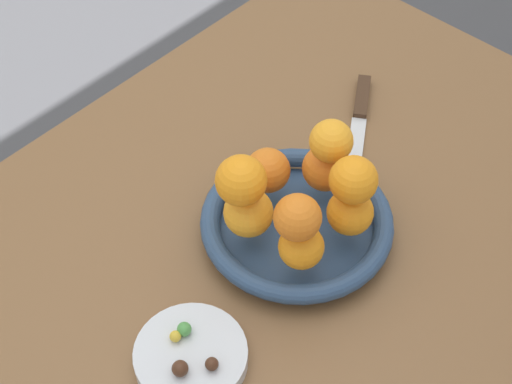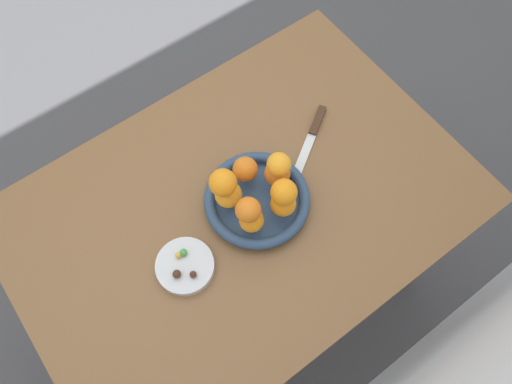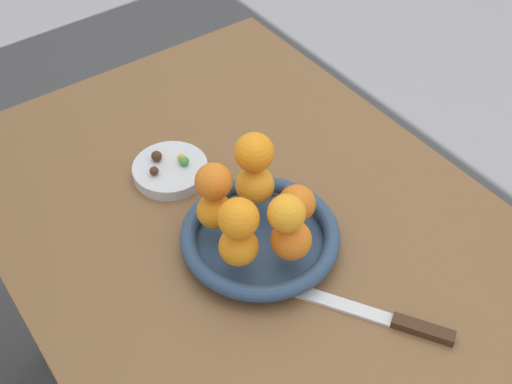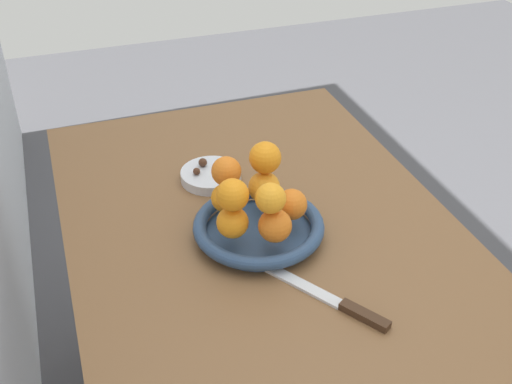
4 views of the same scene
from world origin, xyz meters
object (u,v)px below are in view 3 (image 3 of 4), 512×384
Objects in this scene: candy_ball_3 at (181,157)px; candy_ball_2 at (184,161)px; orange_2 at (239,246)px; candy_ball_0 at (157,156)px; orange_3 at (291,240)px; orange_8 at (254,152)px; orange_1 at (215,211)px; orange_5 at (239,218)px; dining_table at (258,262)px; orange_4 at (297,204)px; orange_6 at (214,182)px; candy_dish at (170,170)px; orange_7 at (286,213)px; knife at (381,317)px; orange_0 at (255,185)px; fruit_bowl at (260,237)px; candy_ball_1 at (154,171)px.

candy_ball_2 is at bearing 173.22° from candy_ball_3.
candy_ball_0 is (0.28, -0.02, -0.04)m from orange_2.
orange_8 reaches higher than orange_3.
orange_1 is 0.95× the size of orange_5.
dining_table is at bearing -164.30° from candy_ball_0.
orange_3 reaches higher than candy_ball_0.
orange_6 is (0.07, 0.11, 0.06)m from orange_4.
orange_6 reaches higher than dining_table.
dining_table is 18.42× the size of orange_2.
orange_3 is at bearing -117.42° from orange_2.
candy_dish is 0.31m from orange_7.
orange_8 reaches higher than orange_5.
orange_7 is at bearing -158.62° from orange_6.
orange_8 is at bearing -83.81° from orange_6.
orange_5 is 0.30m from candy_ball_0.
candy_dish is at bearing 23.08° from orange_8.
candy_ball_2 reaches higher than knife.
dining_table is 8.23× the size of candy_dish.
orange_7 is (-0.12, 0.03, 0.06)m from orange_0.
orange_3 is at bearing -156.22° from orange_6.
candy_ball_2 is (0.18, 0.03, 0.12)m from dining_table.
orange_5 is 0.13m from orange_8.
orange_1 is at bearing 174.41° from candy_dish.
dining_table is 0.22m from candy_ball_2.
orange_5 is 4.28× the size of candy_ball_3.
orange_0 is 1.05× the size of orange_4.
dining_table is 0.23m from candy_ball_3.
candy_ball_2 is (0.16, -0.04, -0.04)m from orange_1.
orange_0 is 0.08m from orange_4.
dining_table is 17.70× the size of orange_3.
orange_8 is (0.01, -0.08, 0.01)m from orange_6.
orange_4 is (-0.04, -0.04, 0.16)m from dining_table.
candy_ball_0 is 0.48m from knife.
orange_3 reaches higher than orange_1.
orange_2 is at bearing 172.30° from orange_1.
orange_3 is at bearing -172.34° from fruit_bowl.
candy_ball_0 reaches higher than fruit_bowl.
orange_2 is 3.09× the size of candy_ball_0.
orange_6 is 3.60× the size of candy_ball_1.
orange_6 is at bearing 21.38° from orange_7.
orange_8 is at bearing -29.67° from orange_0.
orange_2 reaches higher than candy_dish.
fruit_bowl is at bearing -170.21° from candy_ball_0.
orange_7 reaches higher than orange_4.
candy_ball_0 is (0.31, 0.04, -0.10)m from orange_7.
candy_dish is at bearing 14.68° from dining_table.
candy_ball_2 is at bearing 9.47° from knife.
candy_dish is at bearing -157.00° from candy_ball_0.
orange_2 reaches higher than orange_1.
orange_2 is at bearing 127.80° from dining_table.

